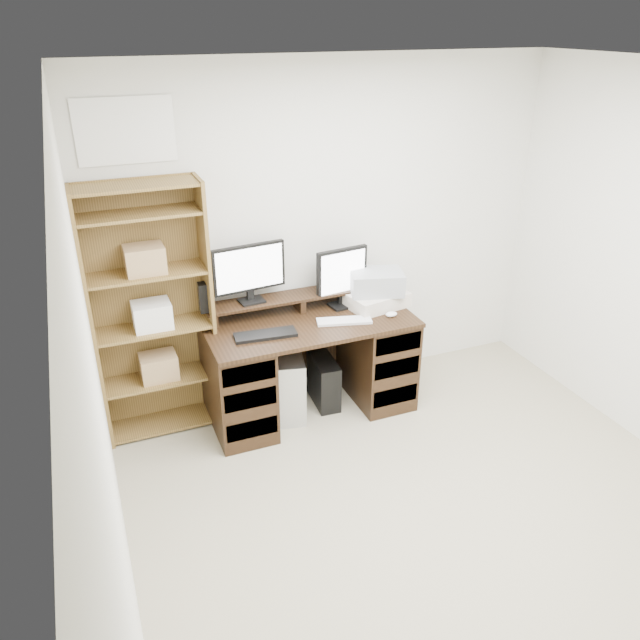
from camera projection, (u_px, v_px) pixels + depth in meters
room at (488, 357)px, 2.97m from camera, size 3.54×4.04×2.54m
desk at (309, 364)px, 4.62m from camera, size 1.50×0.70×0.75m
riser_shelf at (299, 298)px, 4.60m from camera, size 1.40×0.22×0.12m
monitor_wide at (249, 270)px, 4.37m from camera, size 0.53×0.15×0.42m
monitor_small at (342, 275)px, 4.59m from camera, size 0.41×0.17×0.45m
speaker at (205, 297)px, 4.28m from camera, size 0.09×0.09×0.21m
keyboard_black at (265, 335)px, 4.24m from camera, size 0.44×0.18×0.02m
keyboard_white at (344, 321)px, 4.44m from camera, size 0.41×0.21×0.02m
mouse at (391, 314)px, 4.52m from camera, size 0.09×0.07×0.04m
printer at (376, 299)px, 4.67m from camera, size 0.48×0.40×0.11m
basket at (376, 282)px, 4.61m from camera, size 0.44×0.37×0.16m
tower_silver at (287, 382)px, 4.67m from camera, size 0.33×0.54×0.50m
tower_black at (324, 381)px, 4.79m from camera, size 0.19×0.38×0.37m
bookshelf at (151, 311)px, 4.21m from camera, size 0.80×0.30×1.80m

